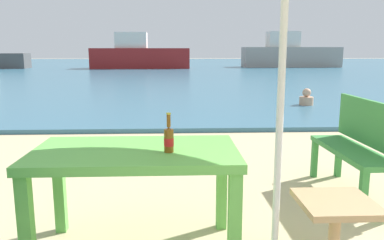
{
  "coord_description": "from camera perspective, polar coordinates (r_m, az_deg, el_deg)",
  "views": [
    {
      "loc": [
        -0.67,
        -1.48,
        1.43
      ],
      "look_at": [
        -0.47,
        3.0,
        0.6
      ],
      "focal_mm": 35.66,
      "sensor_mm": 36.0,
      "label": 1
    }
  ],
  "objects": [
    {
      "name": "sea_water",
      "position": [
        31.52,
        -1.3,
        7.99
      ],
      "size": [
        120.0,
        50.0,
        0.08
      ],
      "primitive_type": "cube",
      "color": "#386B84",
      "rests_on": "ground_plane"
    },
    {
      "name": "picnic_table_green",
      "position": [
        2.68,
        -8.38,
        -6.59
      ],
      "size": [
        1.4,
        0.8,
        0.76
      ],
      "color": "#60B24C",
      "rests_on": "ground_plane"
    },
    {
      "name": "beer_bottle_amber",
      "position": [
        2.53,
        -3.49,
        -2.76
      ],
      "size": [
        0.07,
        0.07,
        0.26
      ],
      "color": "brown",
      "rests_on": "picnic_table_green"
    },
    {
      "name": "side_table_wood",
      "position": [
        2.57,
        20.54,
        -15.03
      ],
      "size": [
        0.44,
        0.44,
        0.54
      ],
      "color": "tan",
      "rests_on": "ground_plane"
    },
    {
      "name": "bench_green_left",
      "position": [
        4.08,
        23.62,
        -3.01
      ],
      "size": [
        0.38,
        1.21,
        0.95
      ],
      "color": "#3D8C42",
      "rests_on": "ground_plane"
    },
    {
      "name": "swimmer_person",
      "position": [
        9.82,
        16.73,
        3.1
      ],
      "size": [
        0.34,
        0.34,
        0.41
      ],
      "color": "tan",
      "rests_on": "sea_water"
    },
    {
      "name": "boat_barge",
      "position": [
        28.08,
        -7.9,
        9.54
      ],
      "size": [
        6.99,
        1.91,
        2.54
      ],
      "color": "maroon",
      "rests_on": "sea_water"
    },
    {
      "name": "boat_tanker",
      "position": [
        30.93,
        14.36,
        9.49
      ],
      "size": [
        7.41,
        2.02,
        2.69
      ],
      "color": "gray",
      "rests_on": "sea_water"
    }
  ]
}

